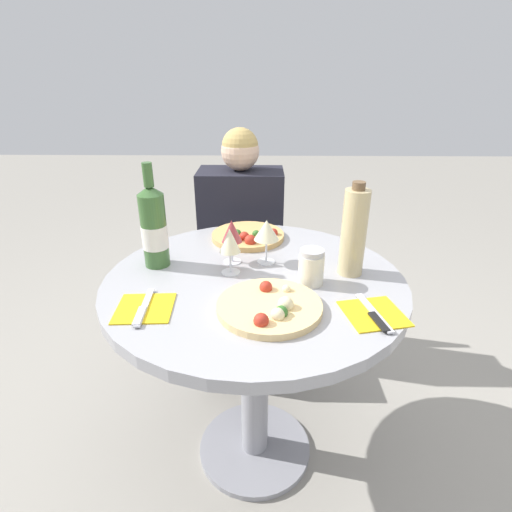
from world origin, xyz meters
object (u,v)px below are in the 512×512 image
dining_table (255,318)px  chair_behind_diner (243,267)px  seated_diner (241,267)px  tall_carafe (354,232)px  wine_bottle (154,227)px  pizza_large (270,306)px

dining_table → chair_behind_diner: (-0.08, 0.76, -0.19)m
seated_diner → tall_carafe: 0.81m
dining_table → wine_bottle: 0.44m
dining_table → chair_behind_diner: size_ratio=1.07×
dining_table → pizza_large: (0.05, -0.19, 0.17)m
dining_table → wine_bottle: bearing=165.9°
seated_diner → tall_carafe: size_ratio=3.84×
tall_carafe → wine_bottle: bearing=175.6°
pizza_large → dining_table: bearing=103.6°
pizza_large → wine_bottle: 0.47m
chair_behind_diner → seated_diner: 0.16m
pizza_large → wine_bottle: (-0.37, 0.27, 0.12)m
chair_behind_diner → tall_carafe: 0.96m
dining_table → seated_diner: 0.63m
dining_table → tall_carafe: size_ratio=3.18×
tall_carafe → chair_behind_diner: bearing=117.5°
pizza_large → wine_bottle: bearing=143.4°
seated_diner → wine_bottle: (-0.24, -0.54, 0.41)m
chair_behind_diner → pizza_large: chair_behind_diner is taller
dining_table → pizza_large: pizza_large is taller
dining_table → tall_carafe: tall_carafe is taller
wine_bottle → tall_carafe: bearing=-4.4°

